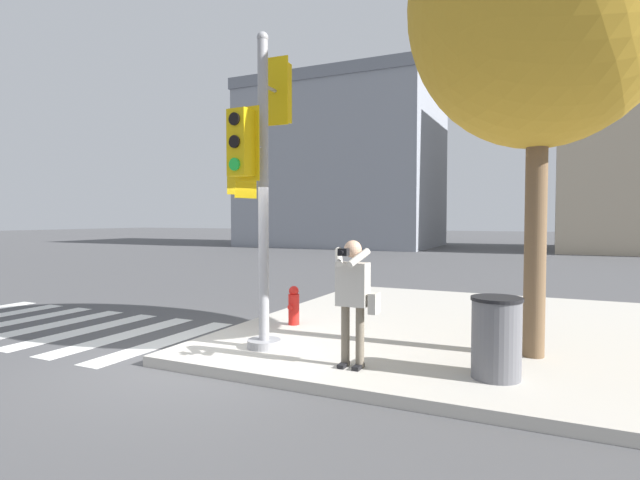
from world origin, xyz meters
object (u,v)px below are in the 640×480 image
Objects in this scene: street_tree at (540,5)px; trash_bin at (496,337)px; traffic_signal_pole at (258,164)px; person_photographer at (353,292)px; fire_hydrant at (294,306)px.

street_tree is 6.92× the size of trash_bin.
trash_bin is at bearing -106.99° from street_tree.
traffic_signal_pole is 2.82× the size of person_photographer.
fire_hydrant is at bearing 98.84° from traffic_signal_pole.
person_photographer is 1.68× the size of trash_bin.
trash_bin is at bearing -24.22° from fire_hydrant.
person_photographer is 1.79m from trash_bin.
street_tree reaches higher than traffic_signal_pole.
traffic_signal_pole reaches higher than trash_bin.
street_tree is (2.07, 1.52, 3.79)m from person_photographer.
person_photographer is 2.77m from fire_hydrant.
street_tree reaches higher than person_photographer.
trash_bin is (1.70, 0.31, -0.48)m from person_photographer.
street_tree is at bearing 17.33° from traffic_signal_pole.
street_tree is 5.95m from fire_hydrant.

